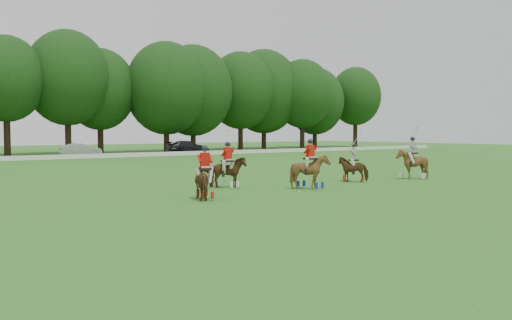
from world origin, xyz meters
TOP-DOWN VIEW (x-y plane):
  - ground at (0.00, 0.00)m, footprint 180.00×180.00m
  - tree_line at (0.26, 48.05)m, footprint 117.98×14.32m
  - boundary_rail at (0.00, 38.00)m, footprint 120.00×0.10m
  - car_mid at (5.90, 42.50)m, footprint 4.38×2.04m
  - car_right at (19.09, 42.50)m, footprint 5.49×3.07m
  - polo_red_a at (-4.01, 2.70)m, footprint 1.28×1.85m
  - polo_red_b at (-0.66, 5.92)m, footprint 1.51×1.30m
  - polo_red_c at (2.07, 3.07)m, footprint 1.40×1.55m
  - polo_stripe_a at (6.55, 4.46)m, footprint 1.62×1.66m
  - polo_stripe_b at (10.37, 3.52)m, footprint 1.86×1.95m
  - polo_ball at (0.57, 2.15)m, footprint 0.09×0.09m

SIDE VIEW (x-z plane):
  - ground at x=0.00m, z-range 0.00..0.00m
  - polo_ball at x=0.57m, z-range 0.00..0.09m
  - boundary_rail at x=0.00m, z-range 0.00..0.44m
  - car_mid at x=5.90m, z-range 0.00..1.39m
  - polo_stripe_a at x=6.55m, z-range -0.58..2.05m
  - car_right at x=19.09m, z-range 0.00..1.50m
  - polo_red_a at x=-4.01m, z-range -0.31..1.84m
  - polo_red_b at x=-0.66m, z-range -0.60..2.16m
  - polo_red_c at x=2.07m, z-range -0.32..2.03m
  - polo_stripe_b at x=10.37m, z-range -0.60..2.34m
  - tree_line at x=0.26m, z-range 0.86..15.60m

